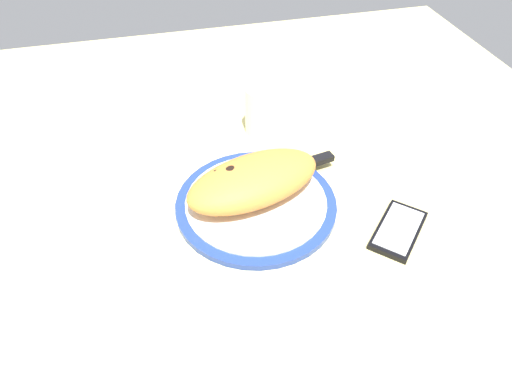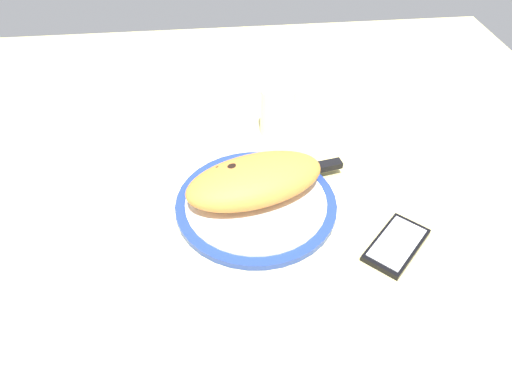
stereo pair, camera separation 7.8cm
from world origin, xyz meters
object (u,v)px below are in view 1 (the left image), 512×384
at_px(plate, 256,204).
at_px(smartphone, 398,230).
at_px(calzone, 255,180).
at_px(fork, 271,226).
at_px(water_glass, 262,113).
at_px(knife, 294,168).

distance_m(plate, smartphone, 0.24).
bearing_deg(calzone, fork, -85.43).
xyz_separation_m(plate, calzone, (0.00, 0.02, 0.04)).
bearing_deg(water_glass, knife, -83.11).
bearing_deg(fork, smartphone, -13.43).
bearing_deg(smartphone, calzone, 147.94).
xyz_separation_m(plate, water_glass, (0.07, 0.22, 0.04)).
relative_size(plate, fork, 1.79).
xyz_separation_m(fork, water_glass, (0.06, 0.29, 0.03)).
height_order(plate, smartphone, plate).
height_order(calzone, fork, calzone).
bearing_deg(smartphone, knife, 125.39).
relative_size(plate, smartphone, 2.14).
xyz_separation_m(calzone, water_glass, (0.07, 0.20, -0.00)).
bearing_deg(water_glass, calzone, -108.15).
distance_m(knife, water_glass, 0.16).
relative_size(smartphone, water_glass, 1.28).
distance_m(plate, calzone, 0.04).
height_order(calzone, water_glass, water_glass).
xyz_separation_m(calzone, fork, (0.01, -0.08, -0.03)).
relative_size(calzone, water_glass, 2.61).
xyz_separation_m(plate, fork, (0.01, -0.07, 0.01)).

